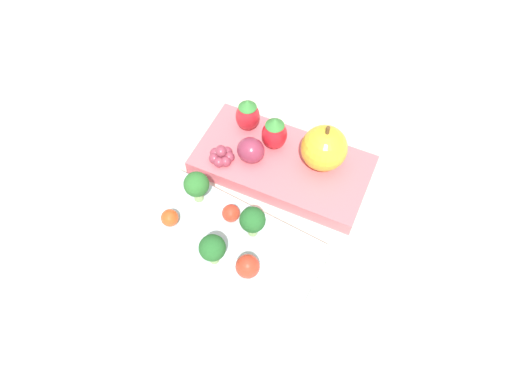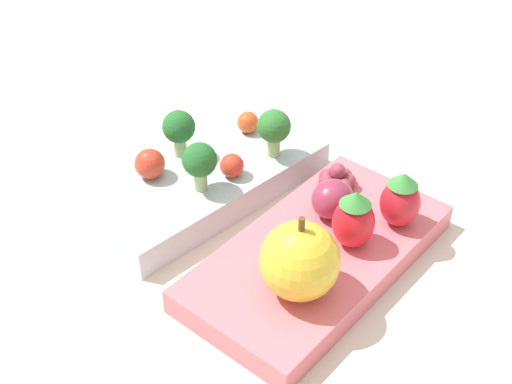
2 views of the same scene
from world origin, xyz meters
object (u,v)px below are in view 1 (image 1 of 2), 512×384
(cherry_tomato_1, at_px, (248,266))
(cherry_tomato_2, at_px, (170,218))
(grape_cluster, at_px, (221,156))
(broccoli_floret_1, at_px, (197,185))
(apple, at_px, (324,148))
(broccoli_floret_2, at_px, (212,249))
(strawberry_1, at_px, (274,133))
(bento_box_savoury, at_px, (226,246))
(plum, at_px, (251,150))
(strawberry_0, at_px, (248,115))
(cherry_tomato_0, at_px, (231,213))
(bento_box_fruit, at_px, (282,164))
(broccoli_floret_0, at_px, (253,221))

(cherry_tomato_1, distance_m, cherry_tomato_2, 0.11)
(cherry_tomato_1, xyz_separation_m, grape_cluster, (0.11, -0.12, -0.01))
(broccoli_floret_1, xyz_separation_m, apple, (-0.10, -0.13, -0.01))
(broccoli_floret_2, height_order, grape_cluster, broccoli_floret_2)
(grape_cluster, bearing_deg, strawberry_1, -129.35)
(bento_box_savoury, height_order, apple, apple)
(broccoli_floret_1, relative_size, plum, 1.27)
(broccoli_floret_1, relative_size, strawberry_0, 0.92)
(cherry_tomato_1, height_order, strawberry_0, strawberry_0)
(apple, bearing_deg, cherry_tomato_0, 67.89)
(cherry_tomato_0, relative_size, cherry_tomato_2, 1.03)
(grape_cluster, bearing_deg, bento_box_fruit, -149.05)
(cherry_tomato_0, relative_size, strawberry_0, 0.43)
(cherry_tomato_0, height_order, plum, plum)
(broccoli_floret_1, xyz_separation_m, strawberry_1, (-0.04, -0.12, -0.01))
(strawberry_1, bearing_deg, cherry_tomato_1, 110.75)
(broccoli_floret_2, bearing_deg, bento_box_savoury, -85.52)
(plum, bearing_deg, apple, -153.45)
(strawberry_0, bearing_deg, plum, 125.55)
(strawberry_0, height_order, strawberry_1, strawberry_1)
(broccoli_floret_2, bearing_deg, grape_cluster, -59.87)
(broccoli_floret_0, distance_m, cherry_tomato_2, 0.10)
(cherry_tomato_0, bearing_deg, strawberry_0, -66.12)
(bento_box_savoury, distance_m, broccoli_floret_2, 0.05)
(strawberry_0, bearing_deg, strawberry_1, 168.38)
(cherry_tomato_2, bearing_deg, cherry_tomato_1, 176.76)
(bento_box_fruit, bearing_deg, plum, 27.18)
(broccoli_floret_1, distance_m, broccoli_floret_2, 0.09)
(bento_box_fruit, height_order, broccoli_floret_2, broccoli_floret_2)
(broccoli_floret_1, xyz_separation_m, cherry_tomato_2, (0.01, 0.04, -0.02))
(cherry_tomato_2, bearing_deg, broccoli_floret_0, -157.21)
(strawberry_1, bearing_deg, broccoli_floret_0, 109.32)
(broccoli_floret_1, bearing_deg, cherry_tomato_2, 77.93)
(broccoli_floret_1, distance_m, apple, 0.17)
(bento_box_savoury, relative_size, bento_box_fruit, 0.93)
(strawberry_1, xyz_separation_m, grape_cluster, (0.05, 0.06, -0.02))
(bento_box_savoury, distance_m, cherry_tomato_0, 0.04)
(plum, bearing_deg, cherry_tomato_1, 120.11)
(apple, height_order, grape_cluster, apple)
(plum, bearing_deg, strawberry_0, -54.45)
(plum, xyz_separation_m, grape_cluster, (0.03, 0.02, -0.01))
(cherry_tomato_2, bearing_deg, plum, -102.45)
(cherry_tomato_0, bearing_deg, grape_cluster, -49.37)
(broccoli_floret_1, relative_size, strawberry_1, 0.90)
(broccoli_floret_2, relative_size, cherry_tomato_2, 2.18)
(broccoli_floret_0, height_order, strawberry_1, same)
(broccoli_floret_0, distance_m, strawberry_1, 0.14)
(cherry_tomato_1, height_order, plum, same)
(grape_cluster, bearing_deg, plum, -144.92)
(strawberry_0, bearing_deg, cherry_tomato_2, 90.65)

